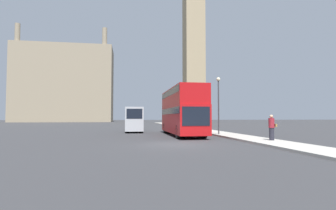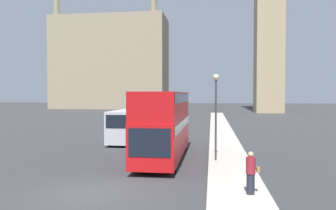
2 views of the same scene
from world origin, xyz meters
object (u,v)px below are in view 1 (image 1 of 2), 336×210
at_px(clock_tower, 194,6).
at_px(white_van, 134,119).
at_px(street_lamp, 218,96).
at_px(red_double_decker_bus, 182,110).
at_px(pedestrian, 272,127).

distance_m(clock_tower, white_van, 65.39).
height_order(clock_tower, street_lamp, clock_tower).
bearing_deg(white_van, clock_tower, 68.12).
relative_size(clock_tower, street_lamp, 14.05).
xyz_separation_m(clock_tower, red_double_decker_bus, (-15.99, -57.10, -35.34)).
xyz_separation_m(clock_tower, pedestrian, (-11.39, -64.54, -36.74)).
distance_m(pedestrian, street_lamp, 7.28).
distance_m(red_double_decker_bus, street_lamp, 3.59).
relative_size(red_double_decker_bus, white_van, 1.64).
bearing_deg(street_lamp, white_van, 135.74).
bearing_deg(red_double_decker_bus, clock_tower, 74.36).
distance_m(clock_tower, street_lamp, 68.37).
bearing_deg(clock_tower, white_van, -111.88).
relative_size(white_van, street_lamp, 1.17).
height_order(red_double_decker_bus, white_van, red_double_decker_bus).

